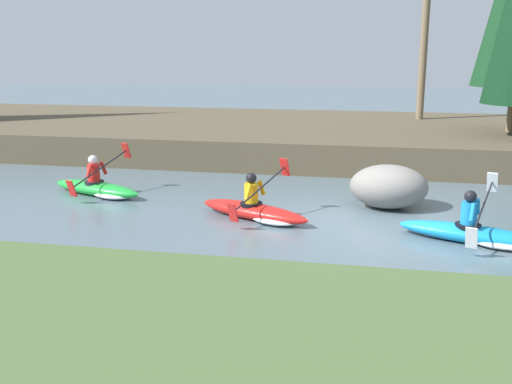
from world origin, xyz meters
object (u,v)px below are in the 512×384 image
at_px(kayaker_middle, 258,211).
at_px(kayaker_lead, 477,233).
at_px(kayaker_trailing, 100,188).
at_px(boulder_midstream, 389,187).

bearing_deg(kayaker_middle, kayaker_lead, 14.59).
relative_size(kayaker_lead, kayaker_middle, 1.02).
bearing_deg(kayaker_trailing, boulder_midstream, 21.05).
xyz_separation_m(kayaker_lead, boulder_midstream, (-1.61, 2.29, 0.30)).
relative_size(kayaker_lead, boulder_midstream, 1.56).
bearing_deg(kayaker_middle, boulder_midstream, 53.69).
distance_m(kayaker_lead, boulder_midstream, 2.81).
xyz_separation_m(kayaker_middle, kayaker_trailing, (-4.27, 1.30, 0.00)).
distance_m(kayaker_lead, kayaker_trailing, 8.85).
bearing_deg(boulder_midstream, kayaker_middle, -150.41).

